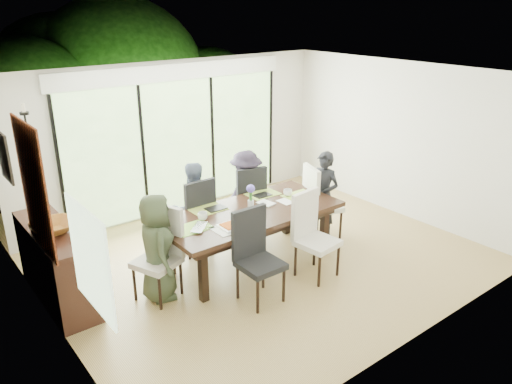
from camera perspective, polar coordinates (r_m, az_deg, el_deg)
floor at (r=7.54m, az=1.18°, el=-7.69°), size 6.00×5.00×0.01m
ceiling at (r=6.68m, az=1.36°, el=13.17°), size 6.00×5.00×0.01m
wall_back at (r=9.00m, az=-8.96°, el=6.14°), size 6.00×0.02×2.70m
wall_front at (r=5.43m, az=18.30°, el=-4.73°), size 6.00×0.02×2.70m
wall_left at (r=5.72m, az=-22.87°, el=-4.06°), size 0.02×5.00×2.70m
wall_right at (r=9.12m, az=16.15°, el=5.77°), size 0.02×5.00×2.70m
glass_doors at (r=9.00m, az=-8.78°, el=5.17°), size 4.20×0.02×2.30m
blinds_header at (r=8.74m, az=-9.22°, el=13.39°), size 4.40×0.06×0.28m
mullion_a at (r=8.22m, az=-21.53°, el=2.41°), size 0.05×0.04×2.30m
mullion_b at (r=8.69m, az=-12.76°, el=4.32°), size 0.05×0.04×2.30m
mullion_c at (r=9.34m, az=-5.00°, el=5.91°), size 0.05×0.04×2.30m
mullion_d at (r=10.14m, az=1.67°, el=7.19°), size 0.05×0.04×2.30m
side_window at (r=4.61m, az=-18.42°, el=-7.38°), size 0.02×0.90×1.00m
deck at (r=10.18m, az=-10.99°, el=-0.54°), size 6.00×1.80×0.10m
rail_top at (r=10.67m, az=-13.21°, el=3.70°), size 6.00×0.08×0.06m
foliage_left at (r=10.81m, az=-24.62°, el=7.47°), size 3.20×3.20×3.20m
foliage_mid at (r=11.99m, az=-15.33°, el=11.52°), size 4.00×4.00×4.00m
foliage_right at (r=12.20m, az=-5.70°, el=9.72°), size 2.80×2.80×2.80m
foliage_far at (r=12.32m, az=-20.89°, el=10.30°), size 3.60×3.60×3.60m
table_top at (r=7.10m, az=-0.67°, el=-2.40°), size 2.65×1.21×0.07m
table_apron at (r=7.14m, az=-0.67°, el=-3.13°), size 2.43×0.99×0.11m
table_leg_fl at (r=6.42m, az=-6.06°, el=-9.33°), size 0.10×0.10×0.76m
table_leg_fr at (r=7.64m, az=7.79°, el=-4.26°), size 0.10×0.10×0.76m
table_leg_bl at (r=7.09m, az=-9.81°, el=-6.48°), size 0.10×0.10×0.76m
table_leg_br at (r=8.20m, az=3.52°, el=-2.27°), size 0.10×0.10×0.76m
chair_left_end at (r=6.47m, az=-11.35°, el=-7.12°), size 0.66×0.66×1.21m
chair_right_end at (r=8.10m, az=7.79°, el=-1.01°), size 0.64×0.64×1.21m
chair_far_left at (r=7.60m, az=-7.28°, el=-2.51°), size 0.52×0.52×1.21m
chair_far_right at (r=8.11m, az=-1.23°, el=-0.80°), size 0.60×0.60×1.21m
chair_near_left at (r=6.29m, az=0.54°, el=-7.55°), size 0.51×0.51×1.21m
chair_near_right at (r=6.89m, az=7.09°, el=-5.06°), size 0.57×0.57×1.21m
person_left_end at (r=6.43m, az=-11.26°, el=-6.24°), size 0.57×0.75×1.42m
person_right_end at (r=8.05m, az=7.73°, el=-0.35°), size 0.53×0.73×1.42m
person_far_left at (r=7.54m, az=-7.23°, el=-1.83°), size 0.71×0.49×1.42m
person_far_right at (r=8.05m, az=-1.15°, el=-0.15°), size 0.67×0.43×1.42m
placemat_left at (r=6.60m, az=-7.25°, el=-4.10°), size 0.49×0.35×0.01m
placemat_right at (r=7.66m, az=4.98°, el=-0.41°), size 0.49×0.35×0.01m
placemat_far_l at (r=7.15m, az=-5.49°, el=-2.00°), size 0.49×0.35×0.01m
placemat_far_r at (r=7.69m, az=0.77°, el=-0.22°), size 0.49×0.35×0.01m
placemat_paper at (r=6.57m, az=-2.90°, el=-4.09°), size 0.49×0.35×0.01m
tablet_far_l at (r=7.16m, az=-4.60°, el=-1.86°), size 0.29×0.20×0.01m
tablet_far_r at (r=7.62m, az=0.71°, el=-0.35°), size 0.26×0.19×0.01m
papers at (r=7.47m, az=3.83°, el=-0.96°), size 0.33×0.24×0.00m
platter_base at (r=6.56m, az=-2.90°, el=-3.96°), size 0.29×0.29×0.03m
platter_snacks at (r=6.55m, az=-2.91°, el=-3.80°), size 0.22×0.22×0.02m
vase at (r=7.13m, az=-0.60°, el=-1.44°), size 0.09×0.09×0.13m
hyacinth_stems at (r=7.08m, az=-0.60°, el=-0.45°), size 0.04×0.04×0.18m
hyacinth_blooms at (r=7.04m, az=-0.61°, el=0.38°), size 0.12×0.12×0.12m
laptop at (r=6.57m, az=-6.06°, el=-4.08°), size 0.43×0.42×0.03m
cup_a at (r=6.82m, az=-6.13°, el=-2.76°), size 0.19×0.19×0.11m
cup_b at (r=7.08m, az=0.78°, el=-1.73°), size 0.13×0.13×0.10m
cup_c at (r=7.61m, az=3.65°, el=-0.10°), size 0.18×0.18×0.11m
book at (r=7.26m, az=0.65°, el=-1.48°), size 0.21×0.27×0.02m
sideboard at (r=6.87m, az=-21.85°, el=-7.67°), size 0.49×1.75×0.98m
bowl at (r=6.55m, az=-22.24°, el=-3.74°), size 0.52×0.52×0.13m
candlestick_base at (r=6.97m, az=-23.27°, el=-2.80°), size 0.11×0.11×0.04m
candlestick_shaft at (r=6.74m, az=-24.10°, el=2.57°), size 0.03×0.03×1.36m
candlestick_pan at (r=6.58m, az=-24.96°, el=8.15°), size 0.11×0.11×0.03m
candle at (r=6.57m, az=-25.05°, el=8.71°), size 0.04×0.04×0.11m
tapestry at (r=5.97m, az=-24.06°, el=0.42°), size 0.02×1.00×1.50m
art_frame at (r=7.17m, az=-26.85°, el=3.64°), size 0.03×0.55×0.65m
art_canvas at (r=7.18m, az=-26.69°, el=3.67°), size 0.01×0.45×0.55m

